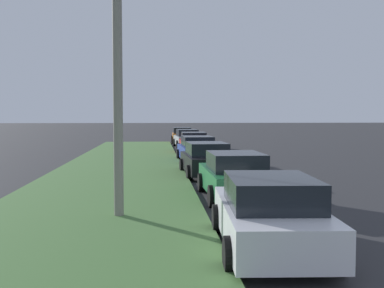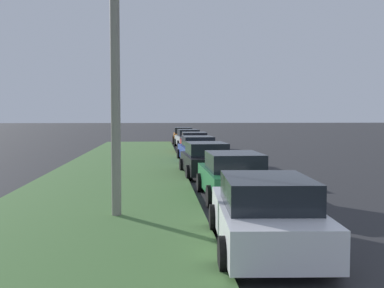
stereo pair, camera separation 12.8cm
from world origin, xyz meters
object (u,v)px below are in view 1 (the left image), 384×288
Objects in this scene: parked_car_green at (235,176)px; parked_car_blue at (197,150)px; parked_car_black at (206,160)px; streetlight at (132,44)px; parked_car_red at (193,143)px; parked_car_silver at (187,139)px; parked_car_orange at (182,135)px; parked_car_white at (269,214)px.

parked_car_blue is at bearing 0.02° from parked_car_green.
streetlight reaches higher than parked_car_black.
parked_car_green is 17.16m from parked_car_red.
parked_car_green is 0.99× the size of parked_car_black.
parked_car_silver is 1.01× the size of parked_car_orange.
parked_car_blue is at bearing 175.54° from parked_car_silver.
parked_car_green and parked_car_blue have the same top height.
parked_car_white is 29.02m from parked_car_silver.
parked_car_green is at bearing -48.05° from streetlight.
parked_car_green is 0.58× the size of streetlight.
parked_car_red is 0.58× the size of streetlight.
parked_car_black is at bearing 176.12° from parked_car_blue.
streetlight is at bearing 47.32° from parked_car_white.
parked_car_black is at bearing -18.65° from streetlight.
parked_car_black and parked_car_orange have the same top height.
parked_car_blue is at bearing -11.61° from streetlight.
parked_car_red is at bearing -1.28° from parked_car_green.
parked_car_orange is at bearing -2.54° from parked_car_silver.
parked_car_blue is 1.00× the size of parked_car_silver.
streetlight reaches higher than parked_car_blue.
parked_car_white is 0.59× the size of streetlight.
parked_car_red is at bearing -8.99° from streetlight.
parked_car_green is at bearing -179.64° from parked_car_red.
parked_car_green is 1.00× the size of parked_car_red.
parked_car_red is 12.08m from parked_car_orange.
parked_car_white is 22.79m from parked_car_red.
parked_car_white and parked_car_silver have the same top height.
parked_car_red is (11.74, -0.39, 0.00)m from parked_car_black.
parked_car_red and parked_car_silver have the same top height.
streetlight reaches higher than parked_car_red.
streetlight is at bearing 165.62° from parked_car_blue.
parked_car_green and parked_car_orange have the same top height.
parked_car_orange is at bearing -5.44° from streetlight.
parked_car_white and parked_car_blue have the same top height.
parked_car_white is 1.01× the size of parked_car_orange.
parked_car_red is (22.79, -0.37, 0.00)m from parked_car_white.
parked_car_red is at bearing -178.31° from parked_car_orange.
parked_car_blue is 14.73m from streetlight.
parked_car_orange is at bearing -3.59° from parked_car_black.
streetlight is (-13.98, 2.87, 3.67)m from parked_car_blue.
parked_car_red is 6.24m from parked_car_silver.
streetlight is at bearing 175.77° from parked_car_orange.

